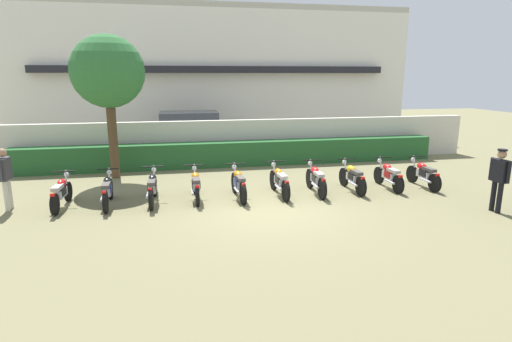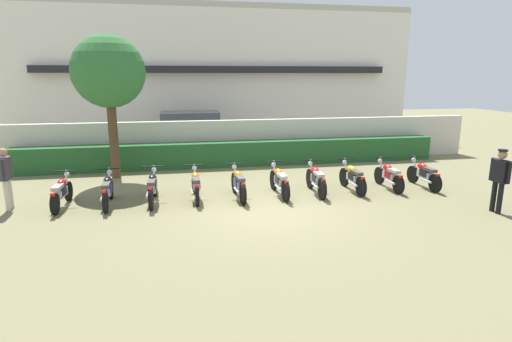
% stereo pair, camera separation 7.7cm
% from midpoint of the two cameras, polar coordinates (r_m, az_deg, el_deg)
% --- Properties ---
extents(ground, '(60.00, 60.00, 0.00)m').
position_cam_midpoint_polar(ground, '(11.21, 1.48, -5.48)').
color(ground, olive).
extents(building, '(22.08, 6.50, 7.31)m').
position_cam_midpoint_polar(building, '(25.82, -6.25, 13.21)').
color(building, silver).
rests_on(building, ground).
extents(compound_wall, '(20.97, 0.30, 1.77)m').
position_cam_midpoint_polar(compound_wall, '(17.25, -3.32, 4.11)').
color(compound_wall, beige).
rests_on(compound_wall, ground).
extents(hedge_row, '(16.78, 0.70, 0.97)m').
position_cam_midpoint_polar(hedge_row, '(16.64, -2.96, 2.40)').
color(hedge_row, '#235628').
rests_on(hedge_row, ground).
extents(parked_car, '(4.51, 2.09, 1.89)m').
position_cam_midpoint_polar(parked_car, '(19.99, -8.85, 5.37)').
color(parked_car, black).
rests_on(parked_car, ground).
extents(tree_near_inspector, '(2.46, 2.46, 4.92)m').
position_cam_midpoint_polar(tree_near_inspector, '(15.21, -19.90, 12.64)').
color(tree_near_inspector, '#4C3823').
rests_on(tree_near_inspector, ground).
extents(motorcycle_in_row_0, '(0.60, 1.83, 0.94)m').
position_cam_midpoint_polar(motorcycle_in_row_0, '(12.53, -25.45, -2.68)').
color(motorcycle_in_row_0, black).
rests_on(motorcycle_in_row_0, ground).
extents(motorcycle_in_row_1, '(0.60, 1.92, 0.96)m').
position_cam_midpoint_polar(motorcycle_in_row_1, '(12.23, -19.96, -2.50)').
color(motorcycle_in_row_1, black).
rests_on(motorcycle_in_row_1, ground).
extents(motorcycle_in_row_2, '(0.60, 1.96, 0.97)m').
position_cam_midpoint_polar(motorcycle_in_row_2, '(12.12, -14.24, -2.21)').
color(motorcycle_in_row_2, black).
rests_on(motorcycle_in_row_2, ground).
extents(motorcycle_in_row_3, '(0.60, 1.86, 0.95)m').
position_cam_midpoint_polar(motorcycle_in_row_3, '(12.21, -8.48, -1.89)').
color(motorcycle_in_row_3, black).
rests_on(motorcycle_in_row_3, ground).
extents(motorcycle_in_row_4, '(0.60, 1.87, 0.98)m').
position_cam_midpoint_polar(motorcycle_in_row_4, '(12.18, -2.60, -1.72)').
color(motorcycle_in_row_4, black).
rests_on(motorcycle_in_row_4, ground).
extents(motorcycle_in_row_5, '(0.60, 1.95, 0.97)m').
position_cam_midpoint_polar(motorcycle_in_row_5, '(12.50, 3.07, -1.36)').
color(motorcycle_in_row_5, black).
rests_on(motorcycle_in_row_5, ground).
extents(motorcycle_in_row_6, '(0.60, 1.89, 0.97)m').
position_cam_midpoint_polar(motorcycle_in_row_6, '(12.81, 8.09, -1.11)').
color(motorcycle_in_row_6, black).
rests_on(motorcycle_in_row_6, ground).
extents(motorcycle_in_row_7, '(0.60, 1.83, 0.96)m').
position_cam_midpoint_polar(motorcycle_in_row_7, '(13.30, 12.98, -0.83)').
color(motorcycle_in_row_7, black).
rests_on(motorcycle_in_row_7, ground).
extents(motorcycle_in_row_8, '(0.60, 1.80, 0.95)m').
position_cam_midpoint_polar(motorcycle_in_row_8, '(13.90, 17.65, -0.55)').
color(motorcycle_in_row_8, black).
rests_on(motorcycle_in_row_8, ground).
extents(motorcycle_in_row_9, '(0.60, 1.81, 0.95)m').
position_cam_midpoint_polar(motorcycle_in_row_9, '(14.45, 21.94, -0.38)').
color(motorcycle_in_row_9, black).
rests_on(motorcycle_in_row_9, ground).
extents(inspector_person, '(0.23, 0.68, 1.69)m').
position_cam_midpoint_polar(inspector_person, '(12.92, -31.46, -0.33)').
color(inspector_person, beige).
rests_on(inspector_person, ground).
extents(officer_0, '(0.24, 0.68, 1.70)m').
position_cam_midpoint_polar(officer_0, '(12.57, 30.37, -0.49)').
color(officer_0, black).
rests_on(officer_0, ground).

